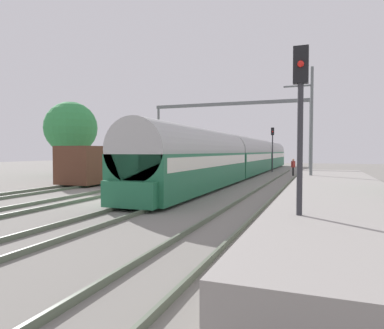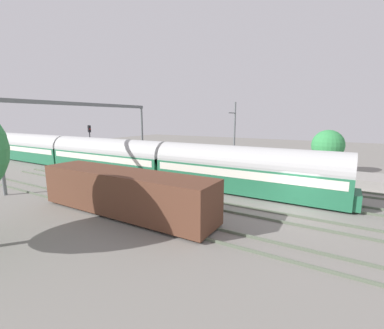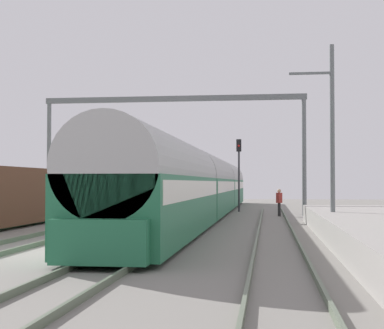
% 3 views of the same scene
% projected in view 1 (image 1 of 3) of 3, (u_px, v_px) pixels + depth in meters
% --- Properties ---
extents(ground, '(120.00, 120.00, 0.00)m').
position_uv_depth(ground, '(128.00, 198.00, 18.37)').
color(ground, gray).
extents(track_far_west, '(1.52, 60.00, 0.16)m').
position_uv_depth(track_far_west, '(33.00, 192.00, 20.63)').
color(track_far_west, '#596452').
rests_on(track_far_west, ground).
extents(track_west, '(1.51, 60.00, 0.16)m').
position_uv_depth(track_west, '(94.00, 195.00, 19.12)').
color(track_west, '#596452').
rests_on(track_west, ground).
extents(track_east, '(1.51, 60.00, 0.16)m').
position_uv_depth(track_east, '(166.00, 199.00, 17.61)').
color(track_east, '#596452').
rests_on(track_east, ground).
extents(track_far_east, '(1.52, 60.00, 0.16)m').
position_uv_depth(track_far_east, '(251.00, 203.00, 16.10)').
color(track_far_east, '#596452').
rests_on(track_far_east, ground).
extents(platform, '(4.40, 28.00, 0.90)m').
position_uv_depth(platform, '(338.00, 194.00, 16.63)').
color(platform, gray).
rests_on(platform, ground).
extents(passenger_train, '(2.93, 49.20, 3.82)m').
position_uv_depth(passenger_train, '(248.00, 156.00, 37.18)').
color(passenger_train, '#236B47').
rests_on(passenger_train, ground).
extents(freight_car, '(2.80, 13.00, 2.70)m').
position_uv_depth(freight_car, '(121.00, 163.00, 29.69)').
color(freight_car, '#563323').
rests_on(freight_car, ground).
extents(person_crossing, '(0.41, 0.47, 1.73)m').
position_uv_depth(person_crossing, '(293.00, 166.00, 35.28)').
color(person_crossing, black).
rests_on(person_crossing, ground).
extents(railway_signal_near, '(0.36, 0.30, 5.04)m').
position_uv_depth(railway_signal_near, '(300.00, 121.00, 8.51)').
color(railway_signal_near, '#2D2D33').
rests_on(railway_signal_near, ground).
extents(railway_signal_far, '(0.36, 0.30, 5.32)m').
position_uv_depth(railway_signal_far, '(272.00, 144.00, 41.51)').
color(railway_signal_far, '#2D2D33').
rests_on(railway_signal_far, ground).
extents(catenary_gantry, '(17.44, 0.28, 7.86)m').
position_uv_depth(catenary_gantry, '(229.00, 120.00, 38.07)').
color(catenary_gantry, slate).
rests_on(catenary_gantry, ground).
extents(catenary_pole_east_mid, '(1.90, 0.20, 8.00)m').
position_uv_depth(catenary_pole_east_mid, '(311.00, 126.00, 22.77)').
color(catenary_pole_east_mid, slate).
rests_on(catenary_pole_east_mid, ground).
extents(tree_west_background, '(5.29, 5.29, 7.52)m').
position_uv_depth(tree_west_background, '(71.00, 128.00, 35.34)').
color(tree_west_background, '#4C3826').
rests_on(tree_west_background, ground).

